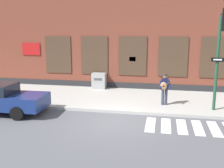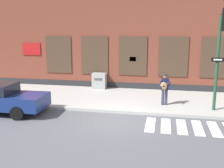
# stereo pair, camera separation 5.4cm
# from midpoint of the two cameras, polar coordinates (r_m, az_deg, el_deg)

# --- Properties ---
(ground_plane) EXTENTS (160.00, 160.00, 0.00)m
(ground_plane) POSITION_cam_midpoint_polar(r_m,az_deg,el_deg) (12.31, 0.83, -8.15)
(ground_plane) COLOR #56565B
(sidewalk) EXTENTS (28.00, 5.36, 0.15)m
(sidewalk) POSITION_cam_midpoint_polar(r_m,az_deg,el_deg) (15.94, 3.38, -3.26)
(sidewalk) COLOR #ADAAA3
(sidewalk) RESTS_ON ground
(building_backdrop) EXTENTS (28.00, 4.06, 7.35)m
(building_backdrop) POSITION_cam_midpoint_polar(r_m,az_deg,el_deg) (20.06, 5.39, 10.14)
(building_backdrop) COLOR brown
(building_backdrop) RESTS_ON ground
(crosswalk) EXTENTS (5.20, 1.90, 0.01)m
(crosswalk) POSITION_cam_midpoint_polar(r_m,az_deg,el_deg) (12.18, 19.92, -9.06)
(crosswalk) COLOR silver
(crosswalk) RESTS_ON ground
(red_car) EXTENTS (4.66, 2.11, 1.53)m
(red_car) POSITION_cam_midpoint_polar(r_m,az_deg,el_deg) (14.48, -23.08, -2.88)
(red_car) COLOR navy
(red_car) RESTS_ON ground
(busker) EXTENTS (0.73, 0.56, 1.73)m
(busker) POSITION_cam_midpoint_polar(r_m,az_deg,el_deg) (14.46, 11.51, -0.72)
(busker) COLOR #33384C
(busker) RESTS_ON sidewalk
(traffic_light) EXTENTS (0.74, 2.94, 4.86)m
(traffic_light) POSITION_cam_midpoint_polar(r_m,az_deg,el_deg) (12.83, 22.72, 7.90)
(traffic_light) COLOR #1E472D
(traffic_light) RESTS_ON sidewalk
(utility_box) EXTENTS (0.95, 0.63, 1.09)m
(utility_box) POSITION_cam_midpoint_polar(r_m,az_deg,el_deg) (18.37, -2.69, 0.71)
(utility_box) COLOR #9E9E9E
(utility_box) RESTS_ON sidewalk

